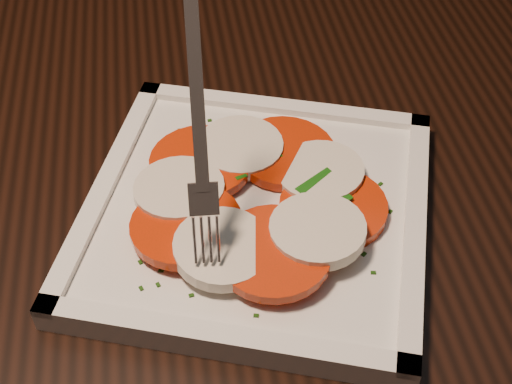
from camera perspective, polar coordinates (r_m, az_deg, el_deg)
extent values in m
cube|color=black|center=(0.59, -2.61, 0.29)|extent=(1.29, 0.94, 0.04)
cube|color=black|center=(1.34, -3.76, 13.89)|extent=(0.48, 0.48, 0.04)
cylinder|color=black|center=(1.34, -9.72, -0.04)|extent=(0.04, 0.04, 0.41)
cylinder|color=black|center=(1.38, 5.25, 2.04)|extent=(0.04, 0.04, 0.41)
cylinder|color=black|center=(1.62, -10.70, 8.90)|extent=(0.04, 0.04, 0.41)
cylinder|color=black|center=(1.65, 1.98, 10.50)|extent=(0.04, 0.04, 0.41)
cube|color=white|center=(0.54, 0.00, -1.69)|extent=(0.30, 0.30, 0.01)
cylinder|color=red|center=(0.53, 6.19, -1.28)|extent=(0.08, 0.08, 0.01)
cylinder|color=silver|center=(0.55, 5.16, 1.50)|extent=(0.07, 0.07, 0.01)
cylinder|color=red|center=(0.56, 2.34, 3.17)|extent=(0.08, 0.08, 0.01)
cylinder|color=silver|center=(0.56, -1.23, 3.58)|extent=(0.07, 0.07, 0.01)
cylinder|color=red|center=(0.55, -4.42, 2.36)|extent=(0.08, 0.08, 0.01)
cylinder|color=silver|center=(0.53, -6.16, 0.14)|extent=(0.07, 0.07, 0.01)
cylinder|color=red|center=(0.50, -5.61, -2.63)|extent=(0.08, 0.08, 0.01)
cylinder|color=silver|center=(0.49, -2.72, -4.53)|extent=(0.07, 0.07, 0.02)
cylinder|color=red|center=(0.48, 1.44, -4.83)|extent=(0.08, 0.08, 0.01)
cylinder|color=silver|center=(0.49, 4.94, -3.07)|extent=(0.07, 0.07, 0.01)
cube|color=#15520E|center=(0.56, 1.10, 3.78)|extent=(0.02, 0.03, 0.00)
cube|color=#15520E|center=(0.55, -2.06, 2.24)|extent=(0.03, 0.04, 0.00)
cube|color=#15520E|center=(0.53, 6.23, 0.33)|extent=(0.03, 0.03, 0.00)
cube|color=#15520E|center=(0.50, 2.85, -2.57)|extent=(0.03, 0.03, 0.00)
cube|color=#15520E|center=(0.51, -6.08, -2.12)|extent=(0.03, 0.03, 0.00)
cube|color=#15520E|center=(0.53, 4.81, 0.82)|extent=(0.03, 0.03, 0.00)
cube|color=#143A0A|center=(0.48, -5.19, -8.23)|extent=(0.00, 0.00, 0.00)
cube|color=#143A0A|center=(0.54, 8.22, -0.51)|extent=(0.00, 0.00, 0.00)
cube|color=#143A0A|center=(0.59, 2.44, 4.75)|extent=(0.00, 0.00, 0.00)
cube|color=#143A0A|center=(0.60, -0.58, 5.39)|extent=(0.00, 0.00, 0.00)
cube|color=#143A0A|center=(0.49, 9.37, -6.39)|extent=(0.00, 0.00, 0.00)
cube|color=#143A0A|center=(0.60, -6.11, 4.96)|extent=(0.00, 0.00, 0.00)
cube|color=#143A0A|center=(0.60, -3.73, 5.73)|extent=(0.00, 0.00, 0.00)
cube|color=#143A0A|center=(0.59, -6.20, 4.84)|extent=(0.00, 0.00, 0.00)
cube|color=#143A0A|center=(0.47, 0.01, -9.86)|extent=(0.00, 0.00, 0.00)
cube|color=#143A0A|center=(0.50, 8.63, -4.94)|extent=(0.00, 0.00, 0.00)
cube|color=#143A0A|center=(0.49, -7.83, -7.36)|extent=(0.00, 0.00, 0.00)
cube|color=#143A0A|center=(0.50, 8.18, -4.88)|extent=(0.00, 0.00, 0.00)
cube|color=#143A0A|center=(0.59, 2.16, 4.57)|extent=(0.00, 0.00, 0.00)
cube|color=#143A0A|center=(0.50, -9.24, -5.56)|extent=(0.00, 0.00, 0.00)
cube|color=#143A0A|center=(0.59, 0.52, 4.78)|extent=(0.00, 0.00, 0.00)
cube|color=#143A0A|center=(0.54, -7.98, -0.33)|extent=(0.00, 0.00, 0.00)
cube|color=#143A0A|center=(0.49, -9.18, -7.62)|extent=(0.00, 0.00, 0.00)
cube|color=#143A0A|center=(0.53, 10.68, -1.54)|extent=(0.00, 0.00, 0.00)
cube|color=#143A0A|center=(0.49, -7.60, -6.23)|extent=(0.00, 0.00, 0.00)
cube|color=#143A0A|center=(0.55, 9.93, 0.63)|extent=(0.00, 0.00, 0.00)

